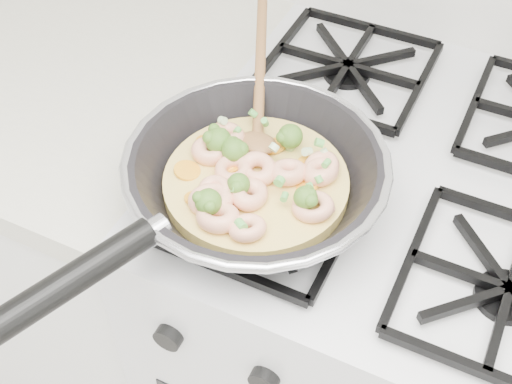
% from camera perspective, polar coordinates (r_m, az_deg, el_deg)
% --- Properties ---
extents(stove, '(0.60, 0.60, 0.92)m').
position_cam_1_polar(stove, '(1.26, 9.63, -12.40)').
color(stove, silver).
rests_on(stove, ground).
extents(counter_left, '(1.00, 0.60, 0.90)m').
position_cam_1_polar(counter_left, '(1.55, -19.39, -0.79)').
color(counter_left, white).
rests_on(counter_left, ground).
extents(skillet, '(0.32, 0.60, 0.10)m').
position_cam_1_polar(skillet, '(0.80, -0.34, 1.23)').
color(skillet, black).
rests_on(skillet, stove).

